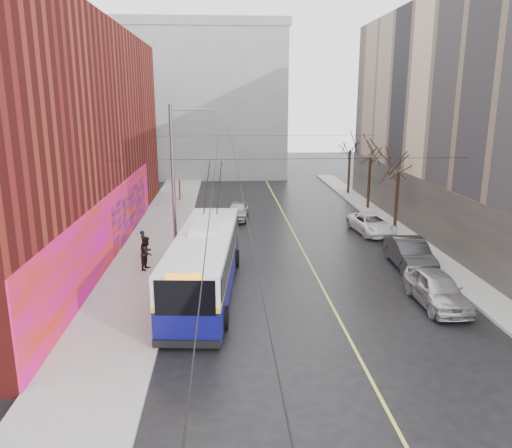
{
  "coord_description": "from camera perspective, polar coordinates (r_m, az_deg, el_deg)",
  "views": [
    {
      "loc": [
        -3.39,
        -18.51,
        9.28
      ],
      "look_at": [
        -1.73,
        7.14,
        2.82
      ],
      "focal_mm": 35.0,
      "sensor_mm": 36.0,
      "label": 1
    }
  ],
  "objects": [
    {
      "name": "parked_car_c",
      "position": [
        36.3,
        13.04,
        0.03
      ],
      "size": [
        2.8,
        5.06,
        1.34
      ],
      "primitive_type": "imported",
      "rotation": [
        0.0,
        0.0,
        0.12
      ],
      "color": "white",
      "rests_on": "ground"
    },
    {
      "name": "tree_near",
      "position": [
        36.91,
        16.05,
        6.87
      ],
      "size": [
        3.2,
        3.2,
        6.4
      ],
      "color": "black",
      "rests_on": "ground"
    },
    {
      "name": "sidewalk_left",
      "position": [
        32.2,
        -11.79,
        -2.81
      ],
      "size": [
        4.0,
        60.0,
        0.15
      ],
      "primitive_type": "cube",
      "color": "gray",
      "rests_on": "ground"
    },
    {
      "name": "tree_far",
      "position": [
        50.23,
        10.73,
        9.15
      ],
      "size": [
        3.2,
        3.2,
        6.57
      ],
      "color": "black",
      "rests_on": "ground"
    },
    {
      "name": "catenary_wires",
      "position": [
        33.42,
        -2.26,
        8.9
      ],
      "size": [
        18.0,
        60.0,
        0.22
      ],
      "color": "black"
    },
    {
      "name": "lane_line",
      "position": [
        34.16,
        4.67,
        -1.69
      ],
      "size": [
        0.12,
        50.0,
        0.01
      ],
      "primitive_type": "cube",
      "color": "#BFB74C",
      "rests_on": "ground"
    },
    {
      "name": "pedestrian_a",
      "position": [
        30.46,
        -12.73,
        -2.16
      ],
      "size": [
        0.47,
        0.63,
        1.56
      ],
      "primitive_type": "imported",
      "rotation": [
        0.0,
        0.0,
        1.39
      ],
      "color": "black",
      "rests_on": "sidewalk_left"
    },
    {
      "name": "tree_mid",
      "position": [
        43.5,
        13.0,
        8.45
      ],
      "size": [
        3.2,
        3.2,
        6.68
      ],
      "color": "black",
      "rests_on": "ground"
    },
    {
      "name": "trolleybus",
      "position": [
        24.41,
        -5.87,
        -4.3
      ],
      "size": [
        3.62,
        12.31,
        5.76
      ],
      "rotation": [
        0.0,
        0.0,
        -0.09
      ],
      "color": "#0A0A51",
      "rests_on": "ground"
    },
    {
      "name": "building_far",
      "position": [
        63.55,
        -6.24,
        13.8
      ],
      "size": [
        20.5,
        12.1,
        18.0
      ],
      "color": "gray",
      "rests_on": "ground"
    },
    {
      "name": "building_left",
      "position": [
        34.93,
        -25.17,
        9.04
      ],
      "size": [
        12.11,
        36.0,
        14.0
      ],
      "color": "#5B1412",
      "rests_on": "ground"
    },
    {
      "name": "ground",
      "position": [
        20.98,
        6.12,
        -12.23
      ],
      "size": [
        140.0,
        140.0,
        0.0
      ],
      "primitive_type": "plane",
      "color": "black",
      "rests_on": "ground"
    },
    {
      "name": "following_car",
      "position": [
        39.54,
        -2.14,
        1.56
      ],
      "size": [
        2.02,
        4.18,
        1.38
      ],
      "primitive_type": "imported",
      "rotation": [
        0.0,
        0.0,
        -0.1
      ],
      "color": "#A6A6AB",
      "rests_on": "ground"
    },
    {
      "name": "parked_car_a",
      "position": [
        24.59,
        19.97,
        -6.98
      ],
      "size": [
        1.87,
        4.64,
        1.58
      ],
      "primitive_type": "imported",
      "rotation": [
        0.0,
        0.0,
        0.0
      ],
      "color": "#BABABF",
      "rests_on": "ground"
    },
    {
      "name": "pigeons_flying",
      "position": [
        28.9,
        -2.1,
        11.58
      ],
      "size": [
        2.18,
        2.41,
        1.39
      ],
      "color": "slate"
    },
    {
      "name": "streetlight_pole",
      "position": [
        28.98,
        -9.14,
        5.14
      ],
      "size": [
        2.65,
        0.6,
        9.0
      ],
      "color": "slate",
      "rests_on": "ground"
    },
    {
      "name": "sidewalk_right",
      "position": [
        34.19,
        17.71,
        -2.19
      ],
      "size": [
        2.0,
        60.0,
        0.15
      ],
      "primitive_type": "cube",
      "color": "gray",
      "rests_on": "ground"
    },
    {
      "name": "pedestrian_b",
      "position": [
        28.03,
        -12.35,
        -3.23
      ],
      "size": [
        0.93,
        1.06,
        1.86
      ],
      "primitive_type": "imported",
      "rotation": [
        0.0,
        0.0,
        1.29
      ],
      "color": "black",
      "rests_on": "sidewalk_left"
    },
    {
      "name": "parked_car_b",
      "position": [
        29.45,
        17.16,
        -3.24
      ],
      "size": [
        1.91,
        5.01,
        1.63
      ],
      "primitive_type": "imported",
      "rotation": [
        0.0,
        0.0,
        -0.04
      ],
      "color": "#2B2C2E",
      "rests_on": "ground"
    },
    {
      "name": "puddle",
      "position": [
        21.62,
        -6.52,
        -11.39
      ],
      "size": [
        2.01,
        2.81,
        0.01
      ],
      "primitive_type": "cube",
      "color": "black",
      "rests_on": "ground"
    }
  ]
}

